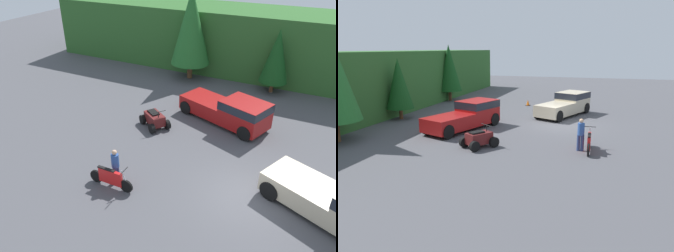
# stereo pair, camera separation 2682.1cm
# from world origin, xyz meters

# --- Properties ---
(ground_plane) EXTENTS (80.00, 80.00, 0.00)m
(ground_plane) POSITION_xyz_m (0.00, 0.00, 0.00)
(ground_plane) COLOR #4C4C51
(hillside_backdrop) EXTENTS (44.00, 6.00, 5.12)m
(hillside_backdrop) POSITION_xyz_m (0.00, 16.00, 2.56)
(hillside_backdrop) COLOR #2D6028
(hillside_backdrop) RESTS_ON ground_plane
(tree_mid_left) EXTENTS (2.06, 2.06, 4.68)m
(tree_mid_left) POSITION_xyz_m (-1.43, 12.23, 2.75)
(tree_mid_left) COLOR brown
(tree_mid_left) RESTS_ON ground_plane
(tree_mid_right) EXTENTS (2.53, 2.53, 5.74)m
(tree_mid_right) POSITION_xyz_m (8.07, 12.65, 3.38)
(tree_mid_right) COLOR brown
(tree_mid_right) RESTS_ON ground_plane
(pickup_truck_red) EXTENTS (6.05, 3.83, 1.81)m
(pickup_truck_red) POSITION_xyz_m (-2.70, 6.07, 0.96)
(pickup_truck_red) COLOR maroon
(pickup_truck_red) RESTS_ON ground_plane
(pickup_truck_second) EXTENTS (5.95, 4.07, 1.81)m
(pickup_truck_second) POSITION_xyz_m (3.81, 0.10, 0.96)
(pickup_truck_second) COLOR beige
(pickup_truck_second) RESTS_ON ground_plane
(dirt_bike) EXTENTS (2.29, 0.60, 1.19)m
(dirt_bike) POSITION_xyz_m (-5.75, -2.14, 0.49)
(dirt_bike) COLOR black
(dirt_bike) RESTS_ON ground_plane
(quad_atv) EXTENTS (2.25, 2.09, 1.21)m
(quad_atv) POSITION_xyz_m (-6.70, 3.73, 0.47)
(quad_atv) COLOR black
(quad_atv) RESTS_ON ground_plane
(rider_person) EXTENTS (0.38, 0.39, 1.76)m
(rider_person) POSITION_xyz_m (-5.76, -1.69, 0.95)
(rider_person) COLOR navy
(rider_person) RESTS_ON ground_plane
(traffic_cone) EXTENTS (0.42, 0.42, 0.55)m
(traffic_cone) POSITION_xyz_m (7.35, 4.12, 0.25)
(traffic_cone) COLOR black
(traffic_cone) RESTS_ON ground_plane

